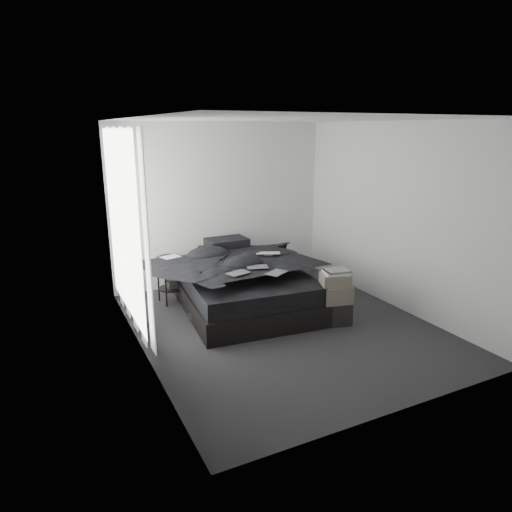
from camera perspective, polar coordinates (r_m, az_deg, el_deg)
name	(u,v)px	position (r m, az deg, el deg)	size (l,w,h in m)	color
floor	(283,326)	(6.06, 3.38, -8.69)	(3.60, 4.20, 0.01)	#2A2A2C
ceiling	(286,119)	(5.52, 3.83, 16.71)	(3.60, 4.20, 0.01)	white
wall_back	(221,204)	(7.51, -4.41, 6.45)	(3.60, 0.01, 2.60)	silver
wall_front	(409,277)	(4.03, 18.57, -2.45)	(3.60, 0.01, 2.60)	silver
wall_left	(138,245)	(5.02, -14.54, 1.39)	(0.01, 4.20, 2.60)	silver
wall_right	(396,217)	(6.71, 17.11, 4.70)	(0.01, 4.20, 2.60)	silver
window_left	(123,225)	(5.88, -16.24, 3.80)	(0.02, 2.00, 2.30)	white
curtain_left	(128,230)	(5.90, -15.71, 3.19)	(0.06, 2.12, 2.48)	white
bed	(243,297)	(6.61, -1.61, -5.12)	(1.68, 2.22, 0.30)	black
mattress	(243,279)	(6.52, -1.63, -2.91)	(1.61, 2.15, 0.24)	black
duvet	(244,264)	(6.40, -1.49, -0.95)	(1.63, 1.89, 0.26)	black
pillow_lower	(222,252)	(7.24, -4.28, 0.53)	(0.67, 0.45, 0.15)	black
pillow_upper	(227,243)	(7.20, -3.68, 1.66)	(0.62, 0.43, 0.14)	black
laptop	(268,249)	(6.60, 1.55, 0.85)	(0.35, 0.23, 0.03)	silver
comic_a	(238,267)	(5.79, -2.25, -1.38)	(0.28, 0.18, 0.01)	black
comic_b	(257,261)	(6.04, 0.17, -0.58)	(0.28, 0.18, 0.01)	black
comic_c	(277,266)	(5.80, 2.60, -1.22)	(0.28, 0.18, 0.01)	black
side_stand	(171,280)	(6.85, -10.59, -2.94)	(0.37, 0.37, 0.68)	black
papers	(171,257)	(6.74, -10.63, -0.13)	(0.26, 0.20, 0.01)	white
floor_books	(195,318)	(6.19, -7.60, -7.66)	(0.12, 0.17, 0.12)	black
box_lower	(334,312)	(6.17, 9.74, -6.94)	(0.40, 0.32, 0.30)	black
box_mid	(336,294)	(6.07, 9.96, -4.66)	(0.38, 0.30, 0.23)	#6B6255
box_upper	(335,280)	(6.01, 9.86, -2.91)	(0.36, 0.29, 0.16)	#6B6255
art_book_white	(336,273)	(5.98, 9.98, -2.05)	(0.31, 0.25, 0.03)	silver
art_book_snake	(337,271)	(5.97, 10.10, -1.80)	(0.30, 0.24, 0.03)	silver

